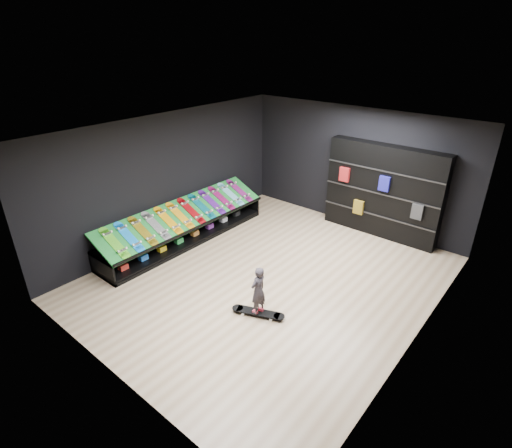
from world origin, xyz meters
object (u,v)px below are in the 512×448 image
Objects in this scene: back_shelving at (383,191)px; child at (258,299)px; floor_skateboard at (258,314)px; display_rack at (186,231)px.

back_shelving reaches higher than child.
child is at bearing 0.00° from floor_skateboard.
display_rack is at bearing 138.70° from floor_skateboard.
child is (0.00, 0.00, 0.32)m from floor_skateboard.
floor_skateboard is 1.77× the size of child.
back_shelving is 4.48m from child.
floor_skateboard is (3.17, -1.09, -0.21)m from display_rack.
child reaches higher than floor_skateboard.
display_rack is at bearing -106.97° from child.
child is at bearing -19.00° from display_rack.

